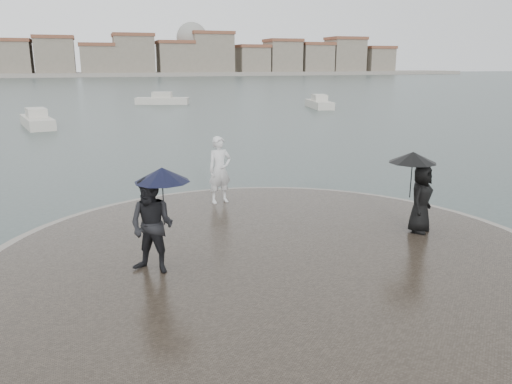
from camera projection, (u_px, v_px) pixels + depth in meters
name	position (u px, v px, depth m)	size (l,w,h in m)	color
ground	(358.00, 365.00, 7.36)	(400.00, 400.00, 0.00)	#2B3835
kerb_ring	(275.00, 266.00, 10.53)	(12.50, 12.50, 0.32)	gray
quay_tip	(275.00, 265.00, 10.53)	(11.90, 11.90, 0.36)	#2D261E
statue	(220.00, 170.00, 14.33)	(0.71, 0.46, 1.93)	silver
visitor_left	(154.00, 215.00, 9.51)	(1.36, 1.19, 2.04)	black
visitor_right	(418.00, 186.00, 11.77)	(1.28, 1.11, 1.95)	black
far_skyline	(76.00, 58.00, 151.66)	(260.00, 20.00, 37.00)	gray
boats	(187.00, 107.00, 45.18)	(27.47, 21.21, 1.50)	beige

